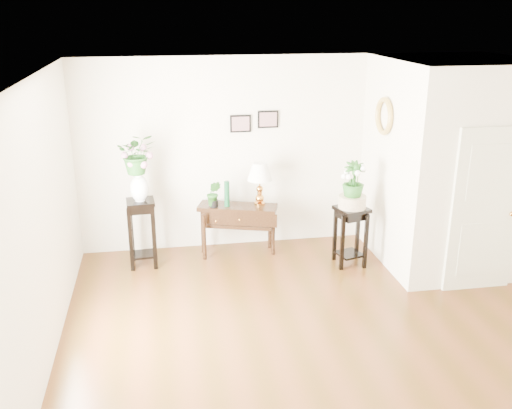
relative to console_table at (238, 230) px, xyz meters
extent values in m
cube|color=#422A0C|center=(0.76, -2.37, -0.37)|extent=(6.00, 5.50, 0.02)
cube|color=white|center=(0.76, -2.37, 2.43)|extent=(6.00, 5.50, 0.02)
cube|color=beige|center=(0.76, 0.38, 1.03)|extent=(6.00, 0.02, 2.80)
cube|color=beige|center=(0.76, -5.12, 1.03)|extent=(6.00, 0.02, 2.80)
cube|color=beige|center=(-2.24, -2.37, 1.03)|extent=(0.02, 5.50, 2.80)
cube|color=beige|center=(2.86, -0.59, 1.03)|extent=(1.80, 1.95, 2.80)
cube|color=beige|center=(2.86, -1.59, 0.68)|extent=(0.90, 0.05, 2.10)
cube|color=black|center=(0.11, 0.36, 1.48)|extent=(0.30, 0.02, 0.25)
cube|color=black|center=(0.51, 0.36, 1.53)|extent=(0.30, 0.02, 0.25)
torus|color=tan|center=(1.92, -0.47, 1.68)|extent=(0.07, 0.51, 0.51)
cube|color=black|center=(0.00, 0.00, 0.00)|extent=(1.18, 0.70, 0.74)
cube|color=#B9762B|center=(0.32, 0.00, 0.72)|extent=(0.45, 0.45, 0.62)
cylinder|color=#0F4122|center=(-0.15, 0.00, 0.54)|extent=(0.09, 0.09, 0.37)
imported|color=#1F561A|center=(-0.34, 0.00, 0.56)|extent=(0.24, 0.21, 0.37)
cube|color=black|center=(-1.35, -0.16, 0.10)|extent=(0.40, 0.40, 0.95)
imported|color=#1F561A|center=(-1.35, -0.16, 1.25)|extent=(0.52, 0.45, 0.55)
cube|color=black|center=(1.49, -0.62, 0.05)|extent=(0.49, 0.49, 0.84)
cylinder|color=beige|center=(1.49, -0.62, 0.55)|extent=(0.38, 0.38, 0.17)
imported|color=#1F561A|center=(1.49, -0.62, 0.85)|extent=(0.31, 0.31, 0.52)
camera|label=1|loc=(-1.06, -7.61, 3.06)|focal=40.00mm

